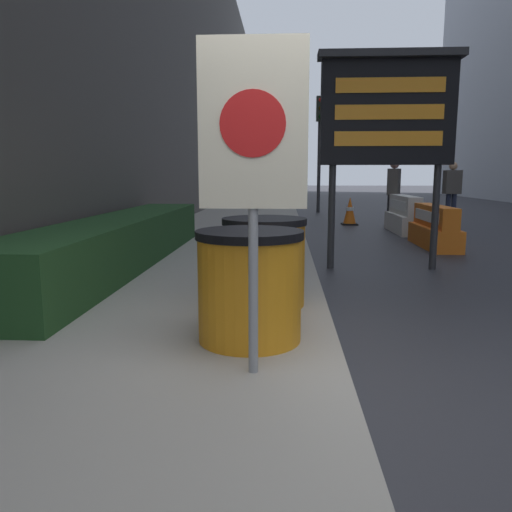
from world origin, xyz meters
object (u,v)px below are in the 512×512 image
at_px(barrel_drum_foreground, 250,286).
at_px(jersey_barrier_white, 404,216).
at_px(traffic_cone_near, 350,211).
at_px(pedestrian_worker, 452,187).
at_px(barrel_drum_middle, 264,261).
at_px(traffic_light_near_curb, 320,129).
at_px(pedestrian_passerby, 394,187).
at_px(jersey_barrier_orange_near, 434,229).
at_px(warning_sign, 253,148).
at_px(message_board, 387,112).

distance_m(barrel_drum_foreground, jersey_barrier_white, 8.97).
height_order(traffic_cone_near, pedestrian_worker, pedestrian_worker).
height_order(barrel_drum_foreground, jersey_barrier_white, barrel_drum_foreground).
height_order(barrel_drum_middle, pedestrian_worker, pedestrian_worker).
bearing_deg(jersey_barrier_white, barrel_drum_foreground, -110.16).
xyz_separation_m(traffic_cone_near, traffic_light_near_curb, (-0.57, 4.32, 2.55)).
bearing_deg(pedestrian_worker, barrel_drum_middle, -123.28).
bearing_deg(pedestrian_passerby, jersey_barrier_white, 21.96).
distance_m(barrel_drum_foreground, pedestrian_worker, 11.83).
distance_m(barrel_drum_middle, jersey_barrier_orange_near, 5.79).
xyz_separation_m(barrel_drum_middle, jersey_barrier_orange_near, (3.03, 4.93, -0.21)).
bearing_deg(warning_sign, barrel_drum_foreground, 95.88).
bearing_deg(pedestrian_worker, barrel_drum_foreground, -121.31).
xyz_separation_m(message_board, pedestrian_worker, (3.25, 7.07, -1.21)).
bearing_deg(barrel_drum_middle, traffic_light_near_curb, 84.04).
bearing_deg(barrel_drum_foreground, traffic_light_near_curb, 84.21).
relative_size(barrel_drum_foreground, barrel_drum_middle, 1.00).
xyz_separation_m(barrel_drum_middle, pedestrian_worker, (4.86, 9.71, 0.46)).
distance_m(barrel_drum_middle, jersey_barrier_white, 7.98).
bearing_deg(barrel_drum_middle, traffic_cone_near, 77.81).
xyz_separation_m(barrel_drum_middle, traffic_light_near_curb, (1.40, 13.44, 2.37)).
distance_m(traffic_cone_near, pedestrian_passerby, 1.34).
bearing_deg(message_board, pedestrian_worker, 65.32).
xyz_separation_m(jersey_barrier_white, pedestrian_worker, (1.83, 2.33, 0.62)).
relative_size(message_board, pedestrian_worker, 1.77).
xyz_separation_m(barrel_drum_foreground, pedestrian_worker, (4.92, 10.75, 0.46)).
xyz_separation_m(barrel_drum_foreground, jersey_barrier_orange_near, (3.09, 5.97, -0.21)).
bearing_deg(traffic_light_near_curb, pedestrian_passerby, -71.71).
height_order(barrel_drum_foreground, warning_sign, warning_sign).
bearing_deg(barrel_drum_middle, jersey_barrier_orange_near, 58.47).
distance_m(jersey_barrier_orange_near, traffic_light_near_curb, 9.04).
bearing_deg(message_board, traffic_cone_near, 86.80).
xyz_separation_m(jersey_barrier_white, pedestrian_passerby, (-0.02, 1.20, 0.65)).
xyz_separation_m(message_board, traffic_cone_near, (0.36, 6.48, -1.85)).
bearing_deg(warning_sign, pedestrian_worker, 66.89).
bearing_deg(jersey_barrier_white, jersey_barrier_orange_near, -90.00).
relative_size(barrel_drum_middle, pedestrian_passerby, 0.47).
height_order(message_board, jersey_barrier_white, message_board).
bearing_deg(pedestrian_worker, warning_sign, -119.82).
relative_size(warning_sign, pedestrian_worker, 1.17).
height_order(jersey_barrier_orange_near, traffic_light_near_curb, traffic_light_near_curb).
bearing_deg(jersey_barrier_white, message_board, -106.64).
distance_m(warning_sign, traffic_cone_near, 11.03).
distance_m(warning_sign, jersey_barrier_white, 9.61).
height_order(jersey_barrier_orange_near, jersey_barrier_white, jersey_barrier_white).
distance_m(barrel_drum_middle, message_board, 3.51).
relative_size(jersey_barrier_orange_near, traffic_cone_near, 2.50).
xyz_separation_m(barrel_drum_foreground, pedestrian_passerby, (3.07, 9.62, 0.48)).
xyz_separation_m(jersey_barrier_orange_near, pedestrian_passerby, (-0.02, 3.65, 0.68)).
relative_size(warning_sign, message_board, 0.66).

